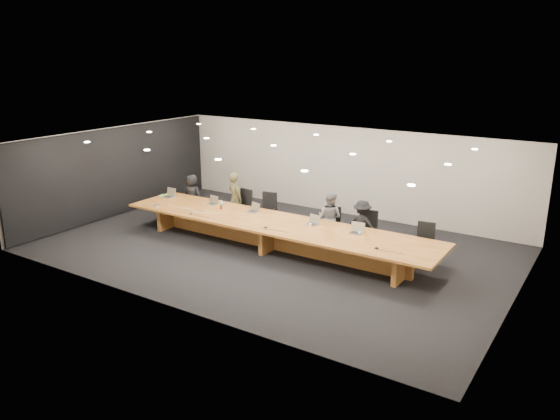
# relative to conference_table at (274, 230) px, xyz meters

# --- Properties ---
(ground) EXTENTS (12.00, 12.00, 0.00)m
(ground) POSITION_rel_conference_table_xyz_m (0.00, 0.00, -0.52)
(ground) COLOR black
(ground) RESTS_ON ground
(back_wall) EXTENTS (12.00, 0.02, 2.80)m
(back_wall) POSITION_rel_conference_table_xyz_m (0.00, 4.00, 0.88)
(back_wall) COLOR beige
(back_wall) RESTS_ON ground
(left_wall_panel) EXTENTS (0.08, 7.84, 2.74)m
(left_wall_panel) POSITION_rel_conference_table_xyz_m (-5.94, 0.00, 0.85)
(left_wall_panel) COLOR black
(left_wall_panel) RESTS_ON ground
(conference_table) EXTENTS (9.00, 1.80, 0.75)m
(conference_table) POSITION_rel_conference_table_xyz_m (0.00, 0.00, 0.00)
(conference_table) COLOR brown
(conference_table) RESTS_ON ground
(chair_far_left) EXTENTS (0.59, 0.59, 1.04)m
(chair_far_left) POSITION_rel_conference_table_xyz_m (-4.11, 1.24, -0.00)
(chair_far_left) COLOR black
(chair_far_left) RESTS_ON ground
(chair_left) EXTENTS (0.63, 0.63, 1.10)m
(chair_left) POSITION_rel_conference_table_xyz_m (-1.97, 1.21, 0.03)
(chair_left) COLOR black
(chair_left) RESTS_ON ground
(chair_mid_left) EXTENTS (0.64, 0.64, 1.09)m
(chair_mid_left) POSITION_rel_conference_table_xyz_m (-1.14, 1.34, 0.02)
(chair_mid_left) COLOR black
(chair_mid_left) RESTS_ON ground
(chair_mid_right) EXTENTS (0.58, 0.58, 1.02)m
(chair_mid_right) POSITION_rel_conference_table_xyz_m (1.04, 1.22, -0.01)
(chair_mid_right) COLOR black
(chair_mid_right) RESTS_ON ground
(chair_right) EXTENTS (0.60, 0.60, 1.05)m
(chair_right) POSITION_rel_conference_table_xyz_m (2.08, 1.30, 0.01)
(chair_right) COLOR black
(chair_right) RESTS_ON ground
(chair_far_right) EXTENTS (0.59, 0.59, 1.03)m
(chair_far_right) POSITION_rel_conference_table_xyz_m (3.66, 1.16, -0.00)
(chair_far_right) COLOR black
(chair_far_right) RESTS_ON ground
(person_a) EXTENTS (0.66, 0.43, 1.33)m
(person_a) POSITION_rel_conference_table_xyz_m (-3.85, 1.13, 0.15)
(person_a) COLOR black
(person_a) RESTS_ON ground
(person_b) EXTENTS (0.68, 0.57, 1.60)m
(person_b) POSITION_rel_conference_table_xyz_m (-2.19, 1.19, 0.28)
(person_b) COLOR #3E3921
(person_b) RESTS_ON ground
(person_c) EXTENTS (0.69, 0.54, 1.43)m
(person_c) POSITION_rel_conference_table_xyz_m (1.02, 1.21, 0.19)
(person_c) COLOR slate
(person_c) RESTS_ON ground
(person_d) EXTENTS (0.89, 0.54, 1.34)m
(person_d) POSITION_rel_conference_table_xyz_m (1.96, 1.22, 0.15)
(person_d) COLOR black
(person_d) RESTS_ON ground
(laptop_a) EXTENTS (0.39, 0.29, 0.29)m
(laptop_a) POSITION_rel_conference_table_xyz_m (-4.10, 0.32, 0.37)
(laptop_a) COLOR #BFAC92
(laptop_a) RESTS_ON conference_table
(laptop_b) EXTENTS (0.35, 0.28, 0.26)m
(laptop_b) POSITION_rel_conference_table_xyz_m (-2.48, 0.41, 0.36)
(laptop_b) COLOR tan
(laptop_b) RESTS_ON conference_table
(laptop_c) EXTENTS (0.38, 0.32, 0.26)m
(laptop_c) POSITION_rel_conference_table_xyz_m (-1.00, 0.43, 0.36)
(laptop_c) COLOR tan
(laptop_c) RESTS_ON conference_table
(laptop_d) EXTENTS (0.36, 0.29, 0.26)m
(laptop_d) POSITION_rel_conference_table_xyz_m (0.96, 0.33, 0.36)
(laptop_d) COLOR tan
(laptop_d) RESTS_ON conference_table
(laptop_e) EXTENTS (0.37, 0.29, 0.28)m
(laptop_e) POSITION_rel_conference_table_xyz_m (2.23, 0.29, 0.37)
(laptop_e) COLOR #B6A78B
(laptop_e) RESTS_ON conference_table
(water_bottle) EXTENTS (0.09, 0.09, 0.23)m
(water_bottle) POSITION_rel_conference_table_xyz_m (-1.93, 0.21, 0.34)
(water_bottle) COLOR #B2C2BF
(water_bottle) RESTS_ON conference_table
(amber_mug) EXTENTS (0.08, 0.08, 0.09)m
(amber_mug) POSITION_rel_conference_table_xyz_m (-1.92, 0.20, 0.28)
(amber_mug) COLOR maroon
(amber_mug) RESTS_ON conference_table
(paper_cup_near) EXTENTS (0.08, 0.08, 0.08)m
(paper_cup_near) POSITION_rel_conference_table_xyz_m (1.00, 0.18, 0.27)
(paper_cup_near) COLOR white
(paper_cup_near) RESTS_ON conference_table
(paper_cup_far) EXTENTS (0.07, 0.07, 0.08)m
(paper_cup_far) POSITION_rel_conference_table_xyz_m (2.34, 0.27, 0.27)
(paper_cup_far) COLOR white
(paper_cup_far) RESTS_ON conference_table
(notepad) EXTENTS (0.26, 0.21, 0.01)m
(notepad) POSITION_rel_conference_table_xyz_m (-4.35, 0.38, 0.24)
(notepad) COLOR white
(notepad) RESTS_ON conference_table
(lime_gadget) EXTENTS (0.20, 0.16, 0.03)m
(lime_gadget) POSITION_rel_conference_table_xyz_m (-4.34, 0.38, 0.26)
(lime_gadget) COLOR #54B530
(lime_gadget) RESTS_ON notepad
(av_box) EXTENTS (0.21, 0.17, 0.03)m
(av_box) POSITION_rel_conference_table_xyz_m (-3.72, -0.55, 0.24)
(av_box) COLOR #B0B0B5
(av_box) RESTS_ON conference_table
(mic_left) EXTENTS (0.13, 0.13, 0.03)m
(mic_left) POSITION_rel_conference_table_xyz_m (-2.33, -0.61, 0.24)
(mic_left) COLOR black
(mic_left) RESTS_ON conference_table
(mic_center) EXTENTS (0.16, 0.16, 0.03)m
(mic_center) POSITION_rel_conference_table_xyz_m (0.10, -0.53, 0.24)
(mic_center) COLOR black
(mic_center) RESTS_ON conference_table
(mic_right) EXTENTS (0.12, 0.12, 0.03)m
(mic_right) POSITION_rel_conference_table_xyz_m (3.07, -0.40, 0.24)
(mic_right) COLOR black
(mic_right) RESTS_ON conference_table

